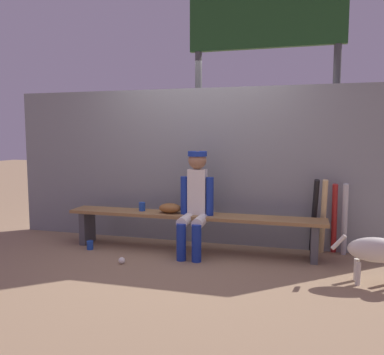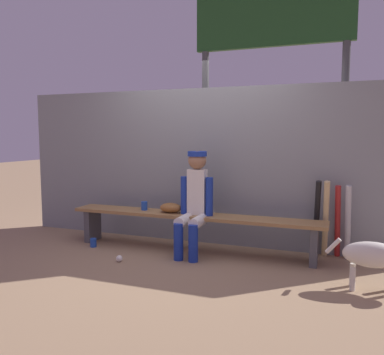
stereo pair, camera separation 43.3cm
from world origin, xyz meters
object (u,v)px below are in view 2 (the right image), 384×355
Objects in this scene: player_seated at (194,199)px; baseball_glove at (171,208)px; dog at (379,256)px; bat_aluminum_black at (317,218)px; cup_on_ground at (93,243)px; baseball at (119,258)px; bat_aluminum_red at (338,221)px; bat_wood_natural at (326,219)px; dugout_bench at (192,221)px; scoreboard at (276,37)px; bat_aluminum_silver at (348,223)px; cup_on_bench at (144,206)px.

baseball_glove is (-0.35, 0.11, -0.14)m from player_seated.
bat_aluminum_black is at bearing 123.10° from dog.
player_seated is 11.26× the size of cup_on_ground.
bat_aluminum_red is at bearing 24.07° from baseball.
cup_on_ground is 3.32m from dog.
bat_wood_natural is at bearing 14.70° from player_seated.
dugout_bench is at bearing 121.93° from player_seated.
bat_aluminum_red is at bearing -40.66° from scoreboard.
baseball_glove is at bearing -169.25° from bat_aluminum_black.
player_seated is at bearing -17.10° from baseball_glove.
player_seated is 2.51m from scoreboard.
dog is at bearing -16.18° from dugout_bench.
dog reaches higher than cup_on_ground.
bat_wood_natural is at bearing -178.99° from bat_aluminum_silver.
bat_aluminum_silver is at bearing 10.33° from cup_on_ground.
bat_wood_natural reaches higher than cup_on_bench.
player_seated is 1.78m from bat_aluminum_silver.
scoreboard is (2.05, 1.37, 2.69)m from cup_on_ground.
player_seated is 1.41× the size of bat_aluminum_silver.
bat_wood_natural reaches higher than dog.
bat_aluminum_red is 3.02m from cup_on_ground.
bat_aluminum_silver is at bearing 5.96° from cup_on_bench.
bat_aluminum_black is at bearing 25.84° from baseball.
bat_aluminum_silver is 0.92m from dog.
bat_wood_natural reaches higher than dugout_bench.
scoreboard is at bearing 132.03° from bat_wood_natural.
dugout_bench is 2.57× the size of player_seated.
player_seated is 0.76m from cup_on_bench.
bat_aluminum_black reaches higher than baseball.
dugout_bench is 3.63× the size of bat_aluminum_silver.
bat_wood_natural is 0.24m from bat_aluminum_silver.
bat_aluminum_red reaches higher than cup_on_ground.
bat_aluminum_black is 2.79m from cup_on_ground.
cup_on_ground is (-0.97, -0.27, -0.47)m from baseball_glove.
baseball is at bearing -116.97° from baseball_glove.
dog reaches higher than baseball.
scoreboard reaches higher than bat_wood_natural.
bat_wood_natural is at bearing 11.11° from cup_on_ground.
bat_aluminum_red is 2.37m from cup_on_bench.
bat_aluminum_red is (1.96, 0.35, -0.10)m from baseball_glove.
bat_aluminum_silver is 2.47m from cup_on_bench.
player_seated reaches higher than bat_aluminum_silver.
player_seated is 1.34× the size of bat_aluminum_black.
player_seated is at bearing -58.07° from dugout_bench.
player_seated reaches higher than cup_on_ground.
baseball is at bearing -154.16° from bat_aluminum_black.
scoreboard is at bearing 140.17° from bat_aluminum_silver.
bat_aluminum_silver reaches higher than dog.
bat_wood_natural is at bearing 23.72° from baseball.
bat_wood_natural is 2.41m from baseball.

